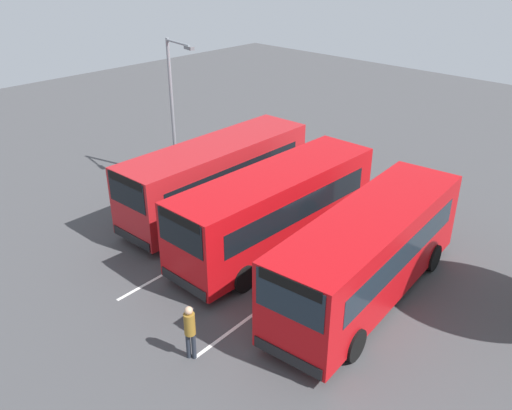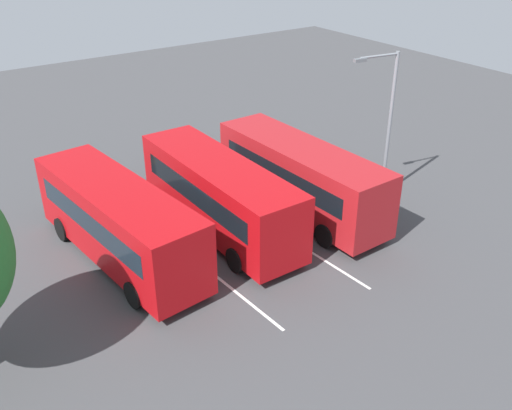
{
  "view_description": "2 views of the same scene",
  "coord_description": "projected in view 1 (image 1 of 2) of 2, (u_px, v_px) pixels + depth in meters",
  "views": [
    {
      "loc": [
        13.71,
        11.71,
        10.7
      ],
      "look_at": [
        0.01,
        -1.36,
        1.3
      ],
      "focal_mm": 37.46,
      "sensor_mm": 36.0,
      "label": 1
    },
    {
      "loc": [
        -17.73,
        10.59,
        12.38
      ],
      "look_at": [
        -1.13,
        -1.0,
        1.54
      ],
      "focal_mm": 39.8,
      "sensor_mm": 36.0,
      "label": 2
    }
  ],
  "objects": [
    {
      "name": "bus_center_left",
      "position": [
        275.0,
        207.0,
        20.01
      ],
      "size": [
        9.17,
        2.62,
        3.13
      ],
      "rotation": [
        0.0,
        0.0,
        0.01
      ],
      "color": "#B70C11",
      "rests_on": "ground"
    },
    {
      "name": "lane_stripe_inner_left",
      "position": [
        321.0,
        264.0,
        19.67
      ],
      "size": [
        12.89,
        0.88,
        0.01
      ],
      "primitive_type": "cube",
      "rotation": [
        0.0,
        0.0,
        0.06
      ],
      "color": "silver",
      "rests_on": "ground"
    },
    {
      "name": "ground_plane",
      "position": [
        281.0,
        245.0,
        20.89
      ],
      "size": [
        65.31,
        65.31,
        0.0
      ],
      "primitive_type": "plane",
      "color": "#424244"
    },
    {
      "name": "bus_far_left",
      "position": [
        216.0,
        175.0,
        22.76
      ],
      "size": [
        9.22,
        2.78,
        3.13
      ],
      "rotation": [
        0.0,
        0.0,
        0.03
      ],
      "color": "#AD191E",
      "rests_on": "ground"
    },
    {
      "name": "lane_stripe_outer_left",
      "position": [
        245.0,
        228.0,
        22.1
      ],
      "size": [
        12.89,
        0.88,
        0.01
      ],
      "primitive_type": "cube",
      "rotation": [
        0.0,
        0.0,
        0.06
      ],
      "color": "silver",
      "rests_on": "ground"
    },
    {
      "name": "bus_center_right",
      "position": [
        369.0,
        252.0,
        17.16
      ],
      "size": [
        9.34,
        3.32,
        3.13
      ],
      "rotation": [
        0.0,
        0.0,
        0.1
      ],
      "color": "#B70C11",
      "rests_on": "ground"
    },
    {
      "name": "pedestrian",
      "position": [
        190.0,
        328.0,
        14.81
      ],
      "size": [
        0.45,
        0.45,
        1.77
      ],
      "rotation": [
        0.0,
        0.0,
        3.75
      ],
      "color": "#232833",
      "rests_on": "ground"
    },
    {
      "name": "street_lamp",
      "position": [
        174.0,
        102.0,
        24.89
      ],
      "size": [
        0.54,
        2.26,
        6.83
      ],
      "rotation": [
        0.0,
        0.0,
        1.4
      ],
      "color": "gray",
      "rests_on": "ground"
    }
  ]
}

